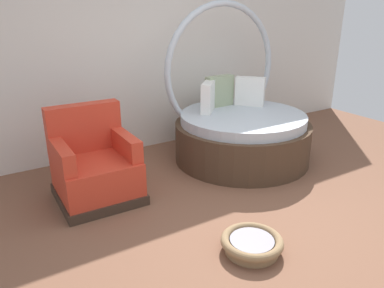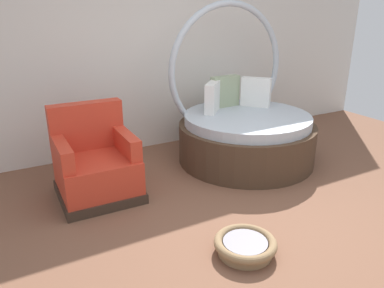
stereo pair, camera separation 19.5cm
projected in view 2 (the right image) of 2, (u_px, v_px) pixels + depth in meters
The scene contains 5 objects.
ground_plane at pixel (254, 227), 3.40m from camera, with size 8.00×8.00×0.02m, color brown.
back_wall at pixel (145, 40), 4.89m from camera, with size 8.00×0.12×2.93m, color silver.
round_daybed at pixel (244, 129), 4.76m from camera, with size 1.72×1.72×1.96m.
red_armchair at pixel (96, 165), 3.86m from camera, with size 0.81×0.81×0.94m.
pet_basket at pixel (245, 245), 2.99m from camera, with size 0.51×0.51×0.13m.
Camera 2 is at (-1.90, -2.29, 1.88)m, focal length 34.82 mm.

